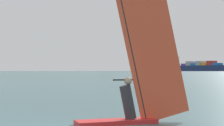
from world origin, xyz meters
The scene contains 2 objects.
windsurfer centered at (1.34, 3.16, 1.22)m, with size 2.69×2.73×4.58m.
cargo_ship centered at (-205.81, 864.55, 10.39)m, with size 173.64×117.58×43.33m.
Camera 1 is at (5.31, -6.41, 1.50)m, focal length 57.87 mm.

